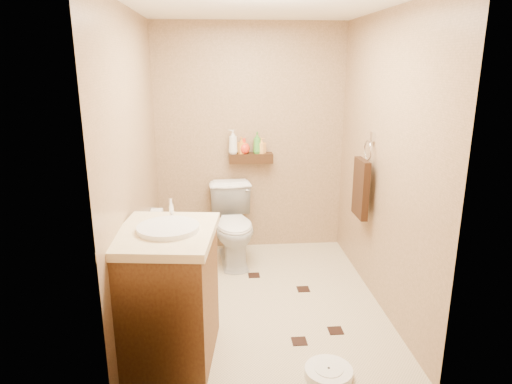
{
  "coord_description": "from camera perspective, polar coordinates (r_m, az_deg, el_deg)",
  "views": [
    {
      "loc": [
        -0.34,
        -3.55,
        1.99
      ],
      "look_at": [
        -0.02,
        0.25,
        0.91
      ],
      "focal_mm": 32.0,
      "sensor_mm": 36.0,
      "label": 1
    }
  ],
  "objects": [
    {
      "name": "ground",
      "position": [
        4.08,
        0.62,
        -13.33
      ],
      "size": [
        2.5,
        2.5,
        0.0
      ],
      "primitive_type": "plane",
      "color": "beige",
      "rests_on": "ground"
    },
    {
      "name": "wall_back",
      "position": [
        4.87,
        -0.71,
        6.53
      ],
      "size": [
        2.0,
        0.04,
        2.4
      ],
      "primitive_type": "cube",
      "color": "#A4805E",
      "rests_on": "ground"
    },
    {
      "name": "wall_front",
      "position": [
        2.45,
        3.42,
        -3.02
      ],
      "size": [
        2.0,
        0.04,
        2.4
      ],
      "primitive_type": "cube",
      "color": "#A4805E",
      "rests_on": "ground"
    },
    {
      "name": "wall_left",
      "position": [
        3.69,
        -14.98,
        2.95
      ],
      "size": [
        0.04,
        2.5,
        2.4
      ],
      "primitive_type": "cube",
      "color": "#A4805E",
      "rests_on": "ground"
    },
    {
      "name": "wall_right",
      "position": [
        3.87,
        15.6,
        3.48
      ],
      "size": [
        0.04,
        2.5,
        2.4
      ],
      "primitive_type": "cube",
      "color": "#A4805E",
      "rests_on": "ground"
    },
    {
      "name": "ceiling",
      "position": [
        3.58,
        0.74,
        22.41
      ],
      "size": [
        2.0,
        2.5,
        0.02
      ],
      "primitive_type": "cube",
      "color": "white",
      "rests_on": "wall_back"
    },
    {
      "name": "wall_shelf",
      "position": [
        4.83,
        -0.64,
        4.27
      ],
      "size": [
        0.46,
        0.14,
        0.1
      ],
      "primitive_type": "cube",
      "color": "#39210F",
      "rests_on": "wall_back"
    },
    {
      "name": "floor_accents",
      "position": [
        4.06,
        1.18,
        -13.45
      ],
      "size": [
        1.13,
        1.24,
        0.01
      ],
      "color": "black",
      "rests_on": "ground"
    },
    {
      "name": "toilet",
      "position": [
        4.66,
        -2.78,
        -4.19
      ],
      "size": [
        0.5,
        0.8,
        0.79
      ],
      "primitive_type": "imported",
      "rotation": [
        0.0,
        0.0,
        0.08
      ],
      "color": "white",
      "rests_on": "ground"
    },
    {
      "name": "vanity",
      "position": [
        3.23,
        -10.87,
        -12.3
      ],
      "size": [
        0.72,
        0.84,
        1.08
      ],
      "rotation": [
        0.0,
        0.0,
        -0.12
      ],
      "color": "brown",
      "rests_on": "ground"
    },
    {
      "name": "bathroom_scale",
      "position": [
        3.26,
        9.06,
        -21.38
      ],
      "size": [
        0.42,
        0.42,
        0.06
      ],
      "rotation": [
        0.0,
        0.0,
        -0.42
      ],
      "color": "white",
      "rests_on": "ground"
    },
    {
      "name": "toilet_brush",
      "position": [
        4.96,
        -10.04,
        -5.91
      ],
      "size": [
        0.11,
        0.11,
        0.49
      ],
      "color": "#1B6F6F",
      "rests_on": "ground"
    },
    {
      "name": "towel_ring",
      "position": [
        4.13,
        13.04,
        0.78
      ],
      "size": [
        0.12,
        0.3,
        0.76
      ],
      "color": "silver",
      "rests_on": "wall_right"
    },
    {
      "name": "toilet_paper",
      "position": [
        4.46,
        -12.28,
        -2.67
      ],
      "size": [
        0.12,
        0.11,
        0.12
      ],
      "color": "white",
      "rests_on": "wall_left"
    },
    {
      "name": "bottle_a",
      "position": [
        4.79,
        -2.9,
        6.3
      ],
      "size": [
        0.11,
        0.11,
        0.25
      ],
      "primitive_type": "imported",
      "rotation": [
        0.0,
        0.0,
        4.57
      ],
      "color": "white",
      "rests_on": "wall_shelf"
    },
    {
      "name": "bottle_b",
      "position": [
        4.8,
        -1.81,
        5.86
      ],
      "size": [
        0.1,
        0.1,
        0.18
      ],
      "primitive_type": "imported",
      "rotation": [
        0.0,
        0.0,
        3.52
      ],
      "color": "orange",
      "rests_on": "wall_shelf"
    },
    {
      "name": "bottle_c",
      "position": [
        4.8,
        -1.51,
        5.79
      ],
      "size": [
        0.18,
        0.18,
        0.16
      ],
      "primitive_type": "imported",
      "rotation": [
        0.0,
        0.0,
        2.2
      ],
      "color": "red",
      "rests_on": "wall_shelf"
    },
    {
      "name": "bottle_d",
      "position": [
        4.8,
        0.14,
        6.18
      ],
      "size": [
        0.11,
        0.11,
        0.23
      ],
      "primitive_type": "imported",
      "rotation": [
        0.0,
        0.0,
        2.84
      ],
      "color": "green",
      "rests_on": "wall_shelf"
    },
    {
      "name": "bottle_e",
      "position": [
        4.81,
        0.69,
        5.83
      ],
      "size": [
        0.1,
        0.1,
        0.16
      ],
      "primitive_type": "imported",
      "rotation": [
        0.0,
        0.0,
        0.95
      ],
      "color": "#FFB154",
      "rests_on": "wall_shelf"
    }
  ]
}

